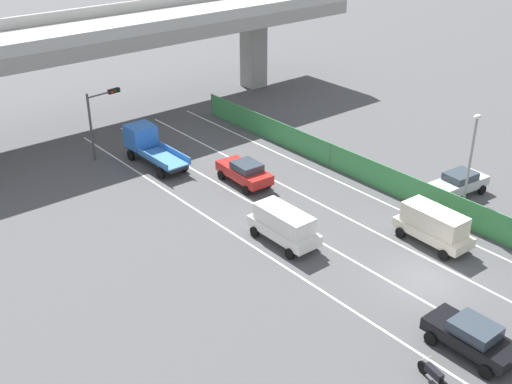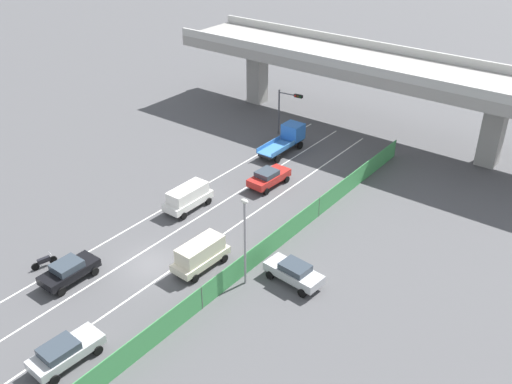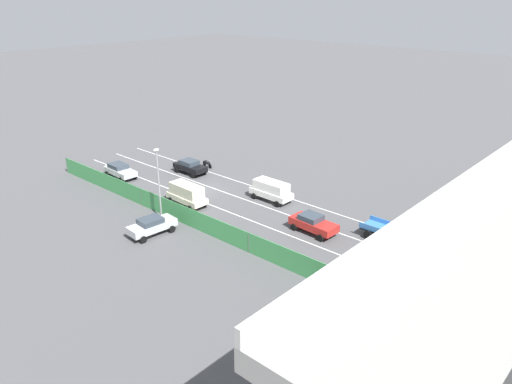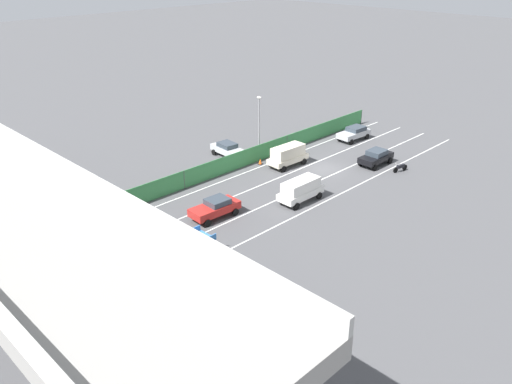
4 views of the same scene
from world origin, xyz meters
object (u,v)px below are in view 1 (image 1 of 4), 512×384
Objects in this scene: flatbed_truck_blue at (148,144)px; traffic_cone at (432,215)px; car_sedan_red at (245,171)px; motorcycle at (434,375)px; car_van_white at (284,224)px; car_sedan_black at (472,336)px; parked_wagon_silver at (459,183)px; street_lamp at (471,158)px; traffic_light at (100,111)px; car_van_cream at (434,225)px.

flatbed_truck_blue is 9.16× the size of traffic_cone.
car_sedan_red reaches higher than motorcycle.
car_van_white is at bearing 77.65° from motorcycle.
car_sedan_black is 0.95× the size of parked_wagon_silver.
car_sedan_red is at bearing 81.51° from car_sedan_black.
flatbed_truck_blue is (-0.12, 27.56, 0.41)m from car_sedan_black.
street_lamp is (7.16, -12.55, 3.31)m from car_sedan_red.
flatbed_truck_blue reaches higher than car_van_white.
car_van_white is 1.03× the size of parked_wagon_silver.
street_lamp reaches higher than car_sedan_black.
flatbed_truck_blue is 4.21m from traffic_light.
car_sedan_red is (3.11, 7.52, -0.28)m from car_van_white.
traffic_cone is at bearing -166.70° from parked_wagon_silver.
traffic_cone is at bearing 139.12° from street_lamp.
car_van_white is 12.92m from motorcycle.
car_sedan_black is at bearing -143.78° from street_lamp.
car_sedan_red is 14.82m from street_lamp.
street_lamp is (-2.70, -2.15, 3.31)m from parked_wagon_silver.
traffic_light is at bearing 116.90° from traffic_cone.
flatbed_truck_blue reaches higher than car_sedan_black.
parked_wagon_silver is at bearing -12.48° from car_van_white.
flatbed_truck_blue is 20.95m from traffic_cone.
traffic_light is at bearing 110.25° from car_van_cream.
traffic_light is (-2.13, 2.79, 2.33)m from flatbed_truck_blue.
car_van_cream is 6.99m from parked_wagon_silver.
car_sedan_red is at bearing 104.66° from car_van_cream.
car_van_white is at bearing -90.03° from flatbed_truck_blue.
car_van_white is 6.99× the size of traffic_cone.
traffic_light is at bearing 116.77° from car_sedan_red.
flatbed_truck_blue is 1.35× the size of parked_wagon_silver.
street_lamp is at bearing 8.60° from car_van_cream.
car_sedan_black is 0.91× the size of car_van_white.
traffic_light is at bearing 96.77° from car_van_white.
car_sedan_black is at bearing -89.42° from car_van_white.
car_van_cream is 2.41× the size of motorcycle.
car_sedan_red is 12.76m from traffic_cone.
motorcycle is (-2.76, -12.60, -0.73)m from car_van_white.
car_sedan_black is at bearing -98.49° from car_sedan_red.
parked_wagon_silver reaches higher than motorcycle.
car_van_cream is 3.09m from traffic_cone.
motorcycle is at bearing -95.70° from flatbed_truck_blue.
motorcycle is at bearing -143.05° from traffic_cone.
car_sedan_red is (-3.43, 13.11, -0.33)m from car_van_cream.
car_sedan_black is 0.70× the size of flatbed_truck_blue.
car_sedan_black is 20.20m from car_sedan_red.
car_sedan_black is at bearing -135.51° from traffic_cone.
flatbed_truck_blue is at bearing -52.60° from traffic_light.
car_sedan_black reaches higher than motorcycle.
car_sedan_red is at bearing 117.02° from traffic_cone.
car_sedan_black is 0.91× the size of car_van_cream.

